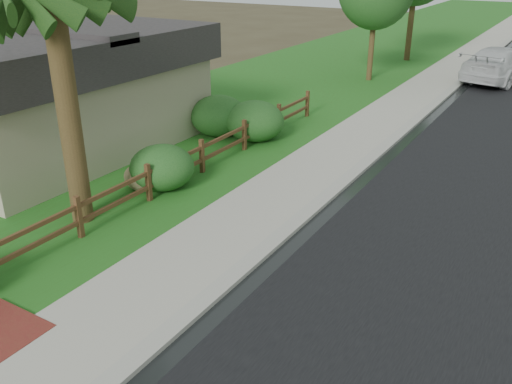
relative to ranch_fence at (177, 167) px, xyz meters
The scene contains 13 objects.
ground 7.37m from the ranch_fence, 60.64° to the right, with size 120.00×120.00×0.00m, color #3E3622.
curb 28.88m from the ranch_fence, 82.04° to the left, with size 0.40×90.00×0.12m, color #9B978D.
wet_gutter 28.94m from the ranch_fence, 81.35° to the left, with size 0.50×90.00×0.00m, color black.
sidewalk 28.73m from the ranch_fence, 84.61° to the left, with size 2.20×90.00×0.10m, color #ACA896.
grass_strip 28.62m from the ranch_fence, 88.40° to the left, with size 1.60×90.00×0.06m, color #275618.
lawn_near 28.94m from the ranch_fence, 98.75° to the left, with size 9.00×90.00×0.04m, color #275618.
ranch_fence is the anchor object (origin of this frame).
house 7.57m from the ranch_fence, behind, with size 10.60×9.60×4.05m.
white_suv 20.43m from the ranch_fence, 74.01° to the left, with size 2.47×6.07×1.76m, color silver.
boulder 1.01m from the ranch_fence, 136.35° to the right, with size 1.15×0.86×0.77m, color olive.
shrub_b 0.41m from the ranch_fence, 136.70° to the right, with size 1.82×1.82×1.28m, color #1A491B.
shrub_c 4.90m from the ranch_fence, 110.54° to the left, with size 2.06×2.06×1.48m, color #1A491B.
shrub_d 4.78m from the ranch_fence, 93.60° to the left, with size 2.09×2.09×1.42m, color #1A491B.
Camera 1 is at (5.69, -4.69, 6.17)m, focal length 38.00 mm.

